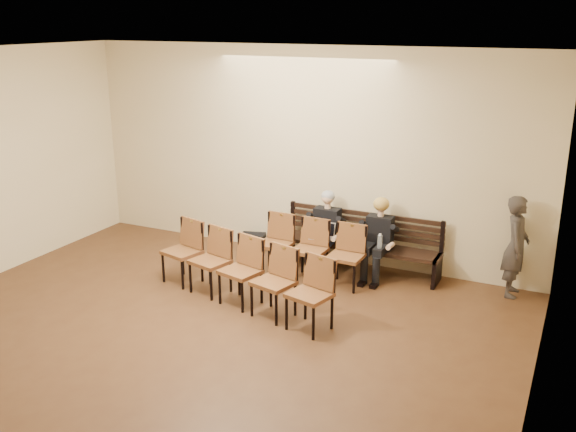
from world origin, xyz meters
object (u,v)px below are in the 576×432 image
(laptop, at_px, (321,239))
(passerby, at_px, (517,239))
(bench, at_px, (359,258))
(chair_row_front, at_px, (309,250))
(seated_woman, at_px, (378,242))
(bag, at_px, (253,242))
(water_bottle, at_px, (380,249))
(seated_man, at_px, (325,232))
(chair_row_back, at_px, (240,272))

(laptop, distance_m, passerby, 2.90)
(bench, relative_size, laptop, 7.58)
(passerby, relative_size, chair_row_front, 1.02)
(passerby, height_order, chair_row_front, passerby)
(seated_woman, distance_m, passerby, 2.03)
(bag, distance_m, passerby, 4.38)
(water_bottle, bearing_deg, seated_man, 166.97)
(water_bottle, distance_m, bag, 2.50)
(laptop, relative_size, water_bottle, 1.48)
(laptop, height_order, chair_row_back, chair_row_back)
(chair_row_front, bearing_deg, bag, 153.36)
(laptop, relative_size, passerby, 0.20)
(chair_row_back, bearing_deg, bench, 74.04)
(bench, height_order, laptop, laptop)
(chair_row_back, bearing_deg, passerby, 44.26)
(water_bottle, bearing_deg, chair_row_back, -135.12)
(seated_woman, bearing_deg, water_bottle, -65.29)
(laptop, relative_size, chair_row_back, 0.12)
(bench, bearing_deg, bag, 177.11)
(bench, distance_m, chair_row_back, 2.20)
(bench, xyz_separation_m, water_bottle, (0.45, -0.35, 0.34))
(chair_row_front, bearing_deg, laptop, 77.90)
(laptop, bearing_deg, bench, 23.98)
(chair_row_back, bearing_deg, laptop, 83.12)
(water_bottle, xyz_separation_m, chair_row_back, (-1.54, -1.54, -0.08))
(bench, distance_m, passerby, 2.43)
(bag, bearing_deg, chair_row_back, -66.15)
(chair_row_front, xyz_separation_m, chair_row_back, (-0.52, -1.24, 0.01))
(laptop, height_order, chair_row_front, chair_row_front)
(chair_row_back, bearing_deg, bag, 128.11)
(water_bottle, height_order, chair_row_front, chair_row_front)
(bench, height_order, water_bottle, water_bottle)
(seated_woman, bearing_deg, bag, 174.58)
(laptop, height_order, bag, laptop)
(seated_woman, relative_size, chair_row_front, 0.68)
(bag, bearing_deg, seated_woman, -5.42)
(bench, xyz_separation_m, seated_man, (-0.54, -0.12, 0.38))
(bench, xyz_separation_m, seated_woman, (0.34, -0.12, 0.35))
(laptop, bearing_deg, bag, 151.75)
(bench, height_order, seated_woman, seated_woman)
(bench, xyz_separation_m, laptop, (-0.51, -0.36, 0.35))
(chair_row_front, bearing_deg, passerby, 15.94)
(seated_woman, xyz_separation_m, passerby, (2.00, 0.22, 0.29))
(seated_man, xyz_separation_m, laptop, (0.04, -0.24, -0.03))
(seated_woman, height_order, chair_row_back, seated_woman)
(passerby, distance_m, chair_row_back, 3.99)
(bench, bearing_deg, laptop, -144.96)
(laptop, xyz_separation_m, water_bottle, (0.95, 0.01, -0.01))
(bench, height_order, chair_row_back, chair_row_back)
(bench, height_order, bag, bench)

